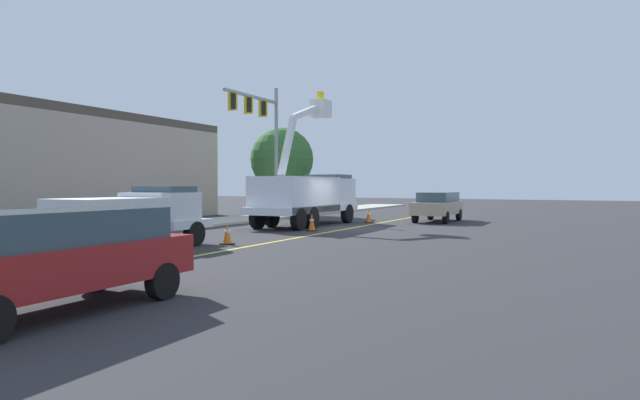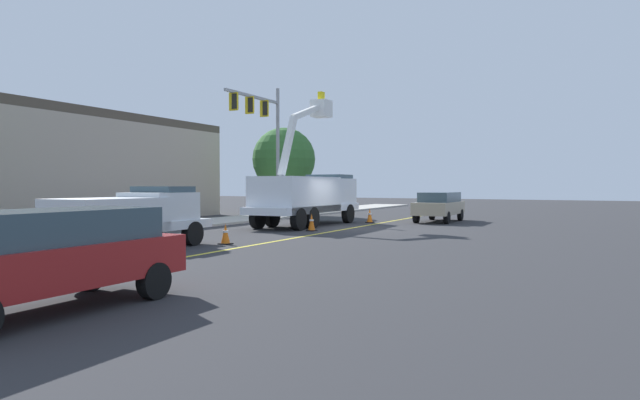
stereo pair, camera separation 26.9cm
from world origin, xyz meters
name	(u,v)px [view 2 (the right image)]	position (x,y,z in m)	size (l,w,h in m)	color
ground	(350,228)	(0.00, 0.00, 0.00)	(120.00, 120.00, 0.00)	#2D2D30
sidewalk_far_side	(211,222)	(-0.40, 8.45, 0.06)	(60.00, 3.60, 0.12)	#B2ADA3
lane_centre_stripe	(350,228)	(0.00, 0.00, 0.00)	(50.00, 0.16, 0.01)	yellow
utility_bucket_truck	(308,195)	(0.66, 2.80, 1.61)	(8.31, 2.91, 7.11)	white
service_pickup_truck	(131,215)	(-11.43, 2.23, 1.12)	(5.69, 2.40, 2.06)	silver
passing_minivan	(439,205)	(6.95, -2.27, 0.97)	(4.88, 2.14, 1.69)	tan
trailing_sedan	(45,253)	(-18.24, -3.47, 0.97)	(4.88, 2.14, 1.69)	maroon
traffic_cone_leading	(108,248)	(-13.91, 0.30, 0.43)	(0.40, 0.40, 0.86)	black
traffic_cone_mid_front	(225,234)	(-8.62, 0.65, 0.36)	(0.40, 0.40, 0.74)	black
traffic_cone_mid_rear	(312,222)	(-2.21, 0.87, 0.39)	(0.40, 0.40, 0.80)	black
traffic_cone_trailing	(370,216)	(4.20, 0.86, 0.39)	(0.40, 0.40, 0.80)	black
traffic_signal_mast	(263,126)	(3.49, 7.62, 5.68)	(5.62, 0.71, 8.23)	gray
commercial_building_backdrop	(53,168)	(-3.23, 18.18, 3.15)	(19.82, 10.76, 6.29)	#A89989
street_tree_right	(284,159)	(8.58, 9.50, 3.94)	(4.44, 4.44, 6.17)	brown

